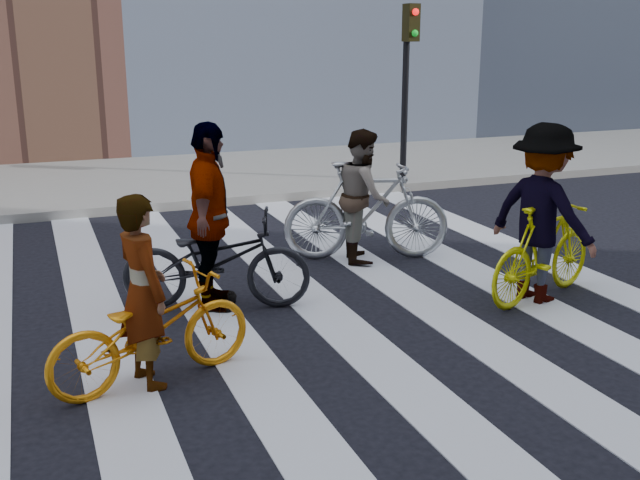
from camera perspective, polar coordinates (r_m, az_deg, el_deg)
ground at (r=7.84m, az=-4.05°, el=-5.45°), size 100.00×100.00×0.00m
sidewalk_far at (r=14.91m, az=-12.82°, el=4.48°), size 100.00×5.00×0.15m
zebra_crosswalk at (r=7.84m, az=-4.05°, el=-5.41°), size 8.25×10.00×0.01m
traffic_signal at (r=13.98m, az=6.72°, el=13.16°), size 0.22×0.42×3.33m
bike_yellow_left at (r=6.27m, az=-12.72°, el=-6.71°), size 1.86×1.06×0.92m
bike_silver_mid at (r=9.49m, az=3.56°, el=2.23°), size 2.18×1.21×1.26m
bike_yellow_right at (r=8.38m, az=16.63°, el=-0.85°), size 1.84×1.06×1.07m
bike_dark_rear at (r=7.85m, az=-7.92°, el=-1.58°), size 2.07×1.30×1.03m
rider_left at (r=6.15m, az=-13.36°, el=-3.84°), size 0.52×0.66×1.60m
rider_mid at (r=9.43m, az=3.31°, el=3.41°), size 0.85×0.97×1.67m
rider_right at (r=8.25m, az=16.58°, el=1.93°), size 1.08×1.40×1.91m
rider_rear at (r=7.72m, az=-8.41°, el=1.69°), size 0.83×1.24×1.96m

